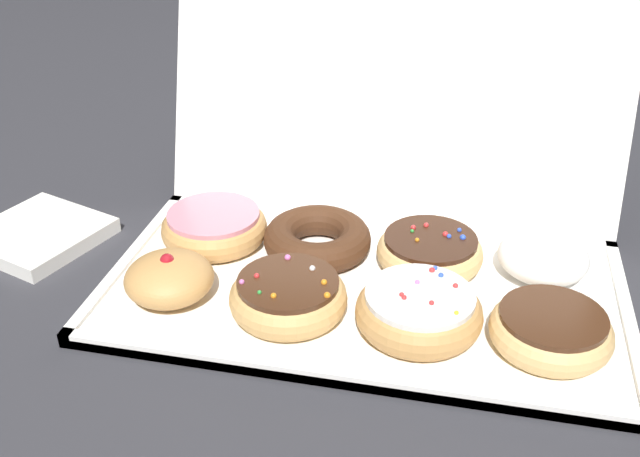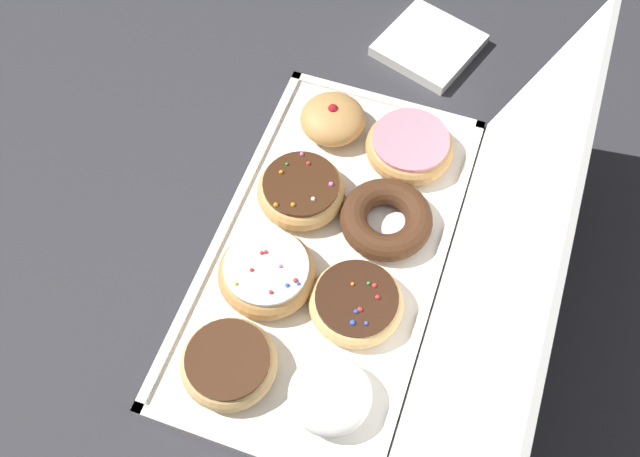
{
  "view_description": "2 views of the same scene",
  "coord_description": "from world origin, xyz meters",
  "views": [
    {
      "loc": [
        0.09,
        -0.61,
        0.44
      ],
      "look_at": [
        -0.05,
        0.03,
        0.05
      ],
      "focal_mm": 41.7,
      "sensor_mm": 36.0,
      "label": 1
    },
    {
      "loc": [
        0.41,
        0.13,
        0.81
      ],
      "look_at": [
        -0.02,
        -0.02,
        0.03
      ],
      "focal_mm": 41.12,
      "sensor_mm": 36.0,
      "label": 2
    }
  ],
  "objects": [
    {
      "name": "ground_plane",
      "position": [
        0.0,
        0.0,
        0.0
      ],
      "size": [
        3.0,
        3.0,
        0.0
      ],
      "primitive_type": "plane",
      "color": "#333338"
    },
    {
      "name": "donut_box",
      "position": [
        0.0,
        0.0,
        0.01
      ],
      "size": [
        0.52,
        0.28,
        0.01
      ],
      "color": "white",
      "rests_on": "ground"
    },
    {
      "name": "box_lid_open",
      "position": [
        0.0,
        0.19,
        0.14
      ],
      "size": [
        0.52,
        0.1,
        0.27
      ],
      "primitive_type": "cube",
      "rotation": [
        1.25,
        0.0,
        0.0
      ],
      "color": "white",
      "rests_on": "ground"
    },
    {
      "name": "jelly_filled_donut_0",
      "position": [
        -0.18,
        -0.06,
        0.03
      ],
      "size": [
        0.09,
        0.09,
        0.05
      ],
      "color": "tan",
      "rests_on": "donut_box"
    },
    {
      "name": "sprinkle_donut_1",
      "position": [
        -0.06,
        -0.06,
        0.03
      ],
      "size": [
        0.11,
        0.11,
        0.04
      ],
      "color": "tan",
      "rests_on": "donut_box"
    },
    {
      "name": "sprinkle_donut_2",
      "position": [
        0.06,
        -0.06,
        0.03
      ],
      "size": [
        0.12,
        0.12,
        0.04
      ],
      "color": "tan",
      "rests_on": "donut_box"
    },
    {
      "name": "chocolate_frosted_donut_3",
      "position": [
        0.18,
        -0.06,
        0.03
      ],
      "size": [
        0.11,
        0.11,
        0.04
      ],
      "color": "#E5B770",
      "rests_on": "donut_box"
    },
    {
      "name": "pink_frosted_donut_4",
      "position": [
        -0.18,
        0.05,
        0.03
      ],
      "size": [
        0.12,
        0.12,
        0.04
      ],
      "color": "tan",
      "rests_on": "donut_box"
    },
    {
      "name": "chocolate_cake_ring_donut_5",
      "position": [
        -0.06,
        0.06,
        0.03
      ],
      "size": [
        0.12,
        0.12,
        0.03
      ],
      "color": "#472816",
      "rests_on": "donut_box"
    },
    {
      "name": "sprinkle_donut_6",
      "position": [
        0.06,
        0.06,
        0.03
      ],
      "size": [
        0.11,
        0.11,
        0.04
      ],
      "color": "#E5B770",
      "rests_on": "donut_box"
    },
    {
      "name": "powdered_filled_donut_7",
      "position": [
        0.18,
        0.06,
        0.03
      ],
      "size": [
        0.09,
        0.09,
        0.04
      ],
      "color": "white",
      "rests_on": "donut_box"
    },
    {
      "name": "napkin_stack",
      "position": [
        -0.38,
        0.03,
        0.01
      ],
      "size": [
        0.16,
        0.16,
        0.02
      ],
      "primitive_type": "cube",
      "rotation": [
        0.0,
        0.0,
        -0.32
      ],
      "color": "white",
      "rests_on": "ground"
    }
  ]
}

